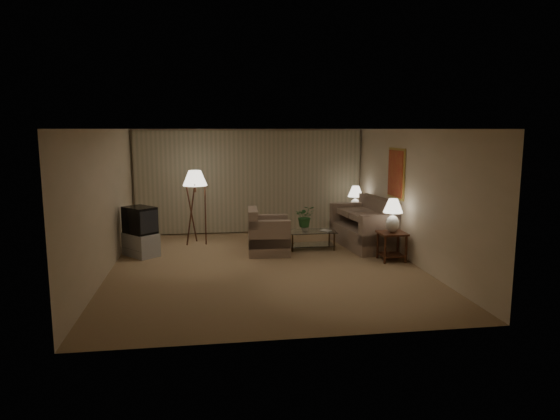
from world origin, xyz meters
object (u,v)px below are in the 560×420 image
object	(u,v)px
coffee_table	(311,237)
crt_tv	(140,220)
side_table_near	(392,241)
floor_lamp	(196,206)
tv_cabinet	(141,244)
vase	(305,228)
table_lamp_near	(393,213)
armchair	(269,236)
table_lamp_far	(355,197)
sofa	(364,227)
ottoman	(271,231)
side_table_far	(355,220)

from	to	relation	value
coffee_table	crt_tv	bearing A→B (deg)	-178.84
side_table_near	floor_lamp	xyz separation A→B (m)	(-4.04, 2.16, 0.51)
coffee_table	tv_cabinet	world-z (taller)	tv_cabinet
crt_tv	vase	xyz separation A→B (m)	(3.62, 0.08, -0.28)
table_lamp_near	tv_cabinet	size ratio (longest dim) A/B	0.79
armchair	table_lamp_far	world-z (taller)	table_lamp_far
sofa	armchair	size ratio (longest dim) A/B	2.08
table_lamp_far	crt_tv	world-z (taller)	table_lamp_far
sofa	coffee_table	xyz separation A→B (m)	(-1.28, -0.10, -0.17)
coffee_table	ottoman	bearing A→B (deg)	125.07
table_lamp_near	floor_lamp	xyz separation A→B (m)	(-4.04, 2.16, -0.09)
sofa	side_table_far	distance (m)	1.26
ottoman	floor_lamp	bearing A→B (deg)	-173.45
table_lamp_far	floor_lamp	size ratio (longest dim) A/B	0.38
table_lamp_near	crt_tv	size ratio (longest dim) A/B	0.86
armchair	vase	bearing A→B (deg)	-69.08
sofa	tv_cabinet	bearing A→B (deg)	-94.15
table_lamp_near	vase	xyz separation A→B (m)	(-1.58, 1.25, -0.51)
armchair	side_table_near	distance (m)	2.64
side_table_near	ottoman	world-z (taller)	side_table_near
floor_lamp	vase	xyz separation A→B (m)	(2.45, -0.91, -0.42)
vase	coffee_table	bearing A→B (deg)	0.00
tv_cabinet	ottoman	bearing A→B (deg)	71.17
sofa	ottoman	bearing A→B (deg)	-122.44
coffee_table	crt_tv	world-z (taller)	crt_tv
tv_cabinet	crt_tv	size ratio (longest dim) A/B	1.09
table_lamp_near	vase	distance (m)	2.08
table_lamp_far	vase	world-z (taller)	table_lamp_far
side_table_far	tv_cabinet	distance (m)	5.39
table_lamp_far	coffee_table	xyz separation A→B (m)	(-1.43, -1.35, -0.72)
armchair	coffee_table	distance (m)	1.05
armchair	crt_tv	xyz separation A→B (m)	(-2.75, 0.19, 0.39)
sofa	vase	world-z (taller)	sofa
table_lamp_near	vase	bearing A→B (deg)	141.69
armchair	sofa	bearing A→B (deg)	-77.04
tv_cabinet	ottoman	size ratio (longest dim) A/B	1.33
coffee_table	vase	xyz separation A→B (m)	(-0.15, -0.00, 0.22)
ottoman	armchair	bearing A→B (deg)	-99.28
sofa	vase	xyz separation A→B (m)	(-1.43, -0.10, 0.06)
table_lamp_near	ottoman	bearing A→B (deg)	133.10
sofa	table_lamp_far	bearing A→B (deg)	167.00
armchair	crt_tv	world-z (taller)	crt_tv
table_lamp_far	coffee_table	distance (m)	2.10
coffee_table	floor_lamp	bearing A→B (deg)	160.65
table_lamp_far	tv_cabinet	distance (m)	5.44
table_lamp_near	ottoman	world-z (taller)	table_lamp_near
floor_lamp	side_table_near	bearing A→B (deg)	-28.20
armchair	ottoman	world-z (taller)	armchair
crt_tv	vase	size ratio (longest dim) A/B	4.81
side_table_far	crt_tv	xyz separation A→B (m)	(-5.20, -1.43, 0.39)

